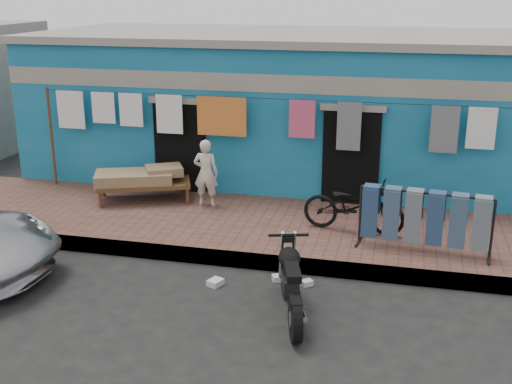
% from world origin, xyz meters
% --- Properties ---
extents(ground, '(80.00, 80.00, 0.00)m').
position_xyz_m(ground, '(0.00, 0.00, 0.00)').
color(ground, black).
rests_on(ground, ground).
extents(sidewalk, '(28.00, 3.00, 0.25)m').
position_xyz_m(sidewalk, '(0.00, 3.00, 0.12)').
color(sidewalk, brown).
rests_on(sidewalk, ground).
extents(curb, '(28.00, 0.10, 0.25)m').
position_xyz_m(curb, '(0.00, 1.55, 0.12)').
color(curb, gray).
rests_on(curb, ground).
extents(building, '(12.20, 5.20, 3.36)m').
position_xyz_m(building, '(-0.00, 6.99, 1.69)').
color(building, '#136089').
rests_on(building, ground).
extents(clothesline, '(10.06, 0.06, 2.10)m').
position_xyz_m(clothesline, '(-0.64, 4.25, 1.82)').
color(clothesline, brown).
rests_on(clothesline, sidewalk).
extents(seated_person, '(0.49, 0.34, 1.32)m').
position_xyz_m(seated_person, '(-1.40, 3.67, 0.91)').
color(seated_person, beige).
rests_on(seated_person, sidewalk).
extents(bicycle, '(1.82, 0.82, 1.14)m').
position_xyz_m(bicycle, '(1.51, 2.95, 0.82)').
color(bicycle, black).
rests_on(bicycle, sidewalk).
extents(motorcycle, '(1.42, 1.91, 1.04)m').
position_xyz_m(motorcycle, '(0.93, 0.14, 0.52)').
color(motorcycle, black).
rests_on(motorcycle, ground).
extents(charpoy, '(2.51, 2.19, 0.64)m').
position_xyz_m(charpoy, '(-2.70, 3.71, 0.57)').
color(charpoy, brown).
rests_on(charpoy, sidewalk).
extents(jeans_rack, '(2.28, 0.94, 1.05)m').
position_xyz_m(jeans_rack, '(2.69, 2.35, 0.77)').
color(jeans_rack, black).
rests_on(jeans_rack, sidewalk).
extents(litter_a, '(0.25, 0.23, 0.09)m').
position_xyz_m(litter_a, '(0.56, 1.20, 0.04)').
color(litter_a, silver).
rests_on(litter_a, ground).
extents(litter_b, '(0.21, 0.21, 0.08)m').
position_xyz_m(litter_b, '(1.00, 1.13, 0.04)').
color(litter_b, silver).
rests_on(litter_b, ground).
extents(litter_c, '(0.26, 0.28, 0.09)m').
position_xyz_m(litter_c, '(-0.35, 0.82, 0.05)').
color(litter_c, silver).
rests_on(litter_c, ground).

